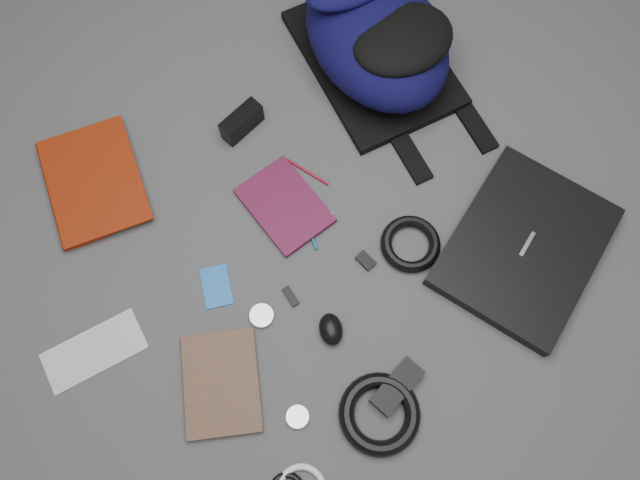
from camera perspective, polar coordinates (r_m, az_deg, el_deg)
ground at (r=1.44m, az=-0.00°, el=-0.26°), size 4.00×4.00×0.00m
backpack at (r=1.59m, az=5.21°, el=18.07°), size 0.41×0.53×0.20m
laptop at (r=1.49m, az=18.19°, el=-0.59°), size 0.48×0.43×0.04m
textbook_red at (r=1.60m, az=-23.53°, el=3.62°), size 0.28×0.33×0.03m
comic_book at (r=1.39m, az=-12.38°, el=-13.07°), size 0.25×0.27×0.02m
envelope at (r=1.47m, az=-19.96°, el=-9.52°), size 0.23×0.12×0.00m
dvd_case at (r=1.47m, az=-3.25°, el=3.16°), size 0.16×0.22×0.02m
compact_camera at (r=1.55m, az=-7.17°, el=10.65°), size 0.12×0.06×0.06m
sticker_disc at (r=1.58m, az=-7.24°, el=10.58°), size 0.08×0.08×0.00m
pen_teal at (r=1.46m, az=-1.25°, el=1.59°), size 0.04×0.14×0.01m
pen_red at (r=1.51m, az=-1.15°, el=6.24°), size 0.05×0.11×0.01m
id_badge at (r=1.43m, az=-9.45°, el=-4.21°), size 0.09×0.11×0.00m
usb_black at (r=1.40m, az=-2.70°, el=-5.17°), size 0.02×0.05×0.01m
usb_silver at (r=1.47m, az=0.34°, el=2.59°), size 0.03×0.05×0.01m
key_fob at (r=1.43m, az=4.19°, el=-1.89°), size 0.03×0.05×0.01m
mouse at (r=1.37m, az=1.00°, el=-8.16°), size 0.08×0.09×0.04m
headphone_left at (r=1.40m, az=-5.35°, el=-6.91°), size 0.06×0.06×0.01m
headphone_right at (r=1.36m, az=-2.07°, el=-15.85°), size 0.06×0.06×0.01m
cable_coil at (r=1.44m, az=8.27°, el=-0.35°), size 0.18×0.18×0.03m
power_brick at (r=1.37m, az=7.03°, el=-13.16°), size 0.13×0.08×0.03m
power_cord_coil at (r=1.36m, az=5.47°, el=-15.55°), size 0.22×0.22×0.03m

